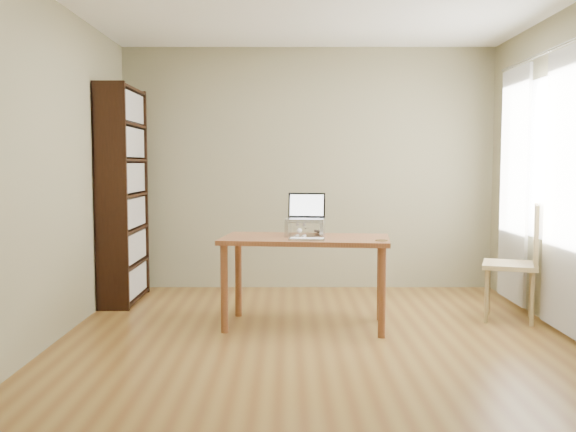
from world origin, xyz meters
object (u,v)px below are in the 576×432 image
(chair, at_px, (519,257))
(desk, at_px, (305,249))
(bookshelf, at_px, (123,195))
(cat, at_px, (304,229))
(keyboard, at_px, (307,239))
(laptop, at_px, (305,213))

(chair, bearing_deg, desk, -154.11)
(bookshelf, xyz_separation_m, cat, (1.75, -0.89, -0.24))
(keyboard, bearing_deg, chair, 20.03)
(bookshelf, xyz_separation_m, laptop, (1.76, -0.86, -0.11))
(bookshelf, bearing_deg, desk, -29.57)
(laptop, bearing_deg, cat, -99.33)
(keyboard, relative_size, chair, 0.29)
(bookshelf, relative_size, chair, 2.07)
(desk, xyz_separation_m, cat, (-0.01, 0.11, 0.16))
(bookshelf, xyz_separation_m, chair, (3.61, -0.78, -0.50))
(bookshelf, xyz_separation_m, desk, (1.76, -1.00, -0.40))
(keyboard, distance_m, cat, 0.33)
(laptop, distance_m, keyboard, 0.40)
(keyboard, bearing_deg, bookshelf, 152.13)
(cat, bearing_deg, bookshelf, 167.57)
(laptop, relative_size, keyboard, 1.16)
(desk, distance_m, cat, 0.19)
(laptop, bearing_deg, keyboard, -82.14)
(laptop, xyz_separation_m, keyboard, (0.00, -0.36, -0.18))
(cat, xyz_separation_m, chair, (1.86, 0.11, -0.26))
(bookshelf, distance_m, chair, 3.73)
(keyboard, xyz_separation_m, chair, (1.85, 0.44, -0.21))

